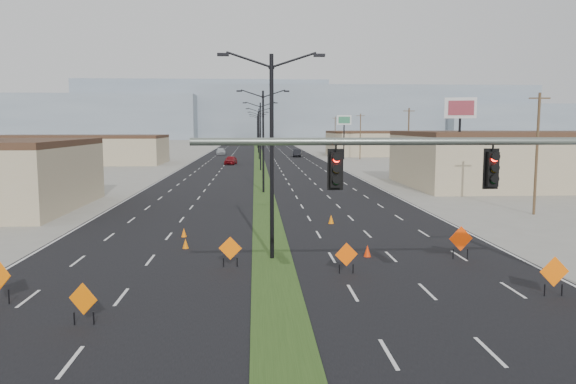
{
  "coord_description": "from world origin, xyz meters",
  "views": [
    {
      "loc": [
        -0.81,
        -15.34,
        6.58
      ],
      "look_at": [
        0.87,
        13.28,
        3.2
      ],
      "focal_mm": 35.0,
      "sensor_mm": 36.0,
      "label": 1
    }
  ],
  "objects": [
    {
      "name": "cone_1",
      "position": [
        4.82,
        12.14,
        0.31
      ],
      "size": [
        0.42,
        0.42,
        0.62
      ],
      "primitive_type": "cone",
      "rotation": [
        0.0,
        0.0,
        0.13
      ],
      "color": "red",
      "rests_on": "ground"
    },
    {
      "name": "car_mid",
      "position": [
        8.26,
        104.84,
        0.8
      ],
      "size": [
        2.21,
        5.01,
        1.6
      ],
      "primitive_type": "imported",
      "rotation": [
        0.0,
        0.0,
        -0.11
      ],
      "color": "black",
      "rests_on": "ground"
    },
    {
      "name": "cone_3",
      "position": [
        -5.07,
        17.79,
        0.28
      ],
      "size": [
        0.43,
        0.43,
        0.55
      ],
      "primitive_type": "cone",
      "rotation": [
        0.0,
        0.0,
        0.37
      ],
      "color": "orange",
      "rests_on": "ground"
    },
    {
      "name": "building_se_far",
      "position": [
        38.0,
        110.0,
        2.5
      ],
      "size": [
        44.0,
        16.0,
        5.0
      ],
      "primitive_type": "cube",
      "color": "tan",
      "rests_on": "ground"
    },
    {
      "name": "building_se_near",
      "position": [
        34.0,
        45.0,
        2.75
      ],
      "size": [
        36.0,
        18.0,
        5.5
      ],
      "primitive_type": "cube",
      "color": "tan",
      "rests_on": "ground"
    },
    {
      "name": "cone_0",
      "position": [
        -4.59,
        14.6,
        0.28
      ],
      "size": [
        0.43,
        0.43,
        0.57
      ],
      "primitive_type": "cone",
      "rotation": [
        0.0,
        0.0,
        -0.3
      ],
      "color": "orange",
      "rests_on": "ground"
    },
    {
      "name": "pole_sign_east_far",
      "position": [
        16.82,
        95.45,
        7.06
      ],
      "size": [
        2.86,
        0.64,
        8.71
      ],
      "rotation": [
        0.0,
        0.0,
        -0.1
      ],
      "color": "black",
      "rests_on": "ground"
    },
    {
      "name": "streetlight_2",
      "position": [
        0.0,
        68.0,
        5.42
      ],
      "size": [
        5.15,
        0.24,
        10.02
      ],
      "color": "black",
      "rests_on": "ground"
    },
    {
      "name": "car_left",
      "position": [
        -5.0,
        81.44,
        0.75
      ],
      "size": [
        2.32,
        4.6,
        1.5
      ],
      "primitive_type": "imported",
      "rotation": [
        0.0,
        0.0,
        -0.13
      ],
      "color": "maroon",
      "rests_on": "ground"
    },
    {
      "name": "construction_sign_3",
      "position": [
        3.23,
        8.97,
        0.82
      ],
      "size": [
        1.05,
        0.24,
        1.41
      ],
      "rotation": [
        0.0,
        0.0,
        0.19
      ],
      "color": "#FF5805",
      "rests_on": "ground"
    },
    {
      "name": "mesa_west",
      "position": [
        -120.0,
        280.0,
        11.0
      ],
      "size": [
        180.0,
        50.0,
        22.0
      ],
      "primitive_type": "cube",
      "color": "gray",
      "rests_on": "ground"
    },
    {
      "name": "streetlight_3",
      "position": [
        0.0,
        96.0,
        5.42
      ],
      "size": [
        5.15,
        0.24,
        10.02
      ],
      "color": "black",
      "rests_on": "ground"
    },
    {
      "name": "construction_sign_2",
      "position": [
        -2.0,
        10.44,
        0.85
      ],
      "size": [
        1.09,
        0.21,
        1.46
      ],
      "rotation": [
        0.0,
        0.0,
        -0.16
      ],
      "color": "#FF6905",
      "rests_on": "ground"
    },
    {
      "name": "construction_sign_1",
      "position": [
        -6.52,
        3.0,
        0.84
      ],
      "size": [
        1.03,
        0.41,
        1.44
      ],
      "rotation": [
        0.0,
        0.0,
        -0.35
      ],
      "color": "#DE6104",
      "rests_on": "ground"
    },
    {
      "name": "streetlight_5",
      "position": [
        0.0,
        152.0,
        5.42
      ],
      "size": [
        5.15,
        0.24,
        10.02
      ],
      "color": "black",
      "rests_on": "ground"
    },
    {
      "name": "ground",
      "position": [
        0.0,
        0.0,
        0.0
      ],
      "size": [
        600.0,
        600.0,
        0.0
      ],
      "primitive_type": "plane",
      "color": "gray",
      "rests_on": "ground"
    },
    {
      "name": "building_sw_far",
      "position": [
        -32.0,
        85.0,
        2.25
      ],
      "size": [
        30.0,
        14.0,
        4.5
      ],
      "primitive_type": "cube",
      "color": "tan",
      "rests_on": "ground"
    },
    {
      "name": "utility_pole_3",
      "position": [
        20.0,
        130.0,
        4.67
      ],
      "size": [
        1.6,
        0.2,
        9.0
      ],
      "color": "#4C3823",
      "rests_on": "ground"
    },
    {
      "name": "signal_mast",
      "position": [
        8.56,
        2.0,
        4.79
      ],
      "size": [
        16.3,
        0.6,
        8.0
      ],
      "color": "slate",
      "rests_on": "ground"
    },
    {
      "name": "cone_2",
      "position": [
        4.29,
        21.83,
        0.31
      ],
      "size": [
        0.47,
        0.47,
        0.63
      ],
      "primitive_type": "cone",
      "rotation": [
        0.0,
        0.0,
        -0.3
      ],
      "color": "orange",
      "rests_on": "ground"
    },
    {
      "name": "construction_sign_4",
      "position": [
        9.34,
        11.41,
        0.98
      ],
      "size": [
        1.24,
        0.2,
        1.66
      ],
      "rotation": [
        0.0,
        0.0,
        0.13
      ],
      "color": "#F73F05",
      "rests_on": "ground"
    },
    {
      "name": "car_far",
      "position": [
        -8.73,
        114.88,
        0.74
      ],
      "size": [
        2.52,
        5.25,
        1.48
      ],
      "primitive_type": "imported",
      "rotation": [
        0.0,
        0.0,
        0.09
      ],
      "color": "#AEB4B8",
      "rests_on": "ground"
    },
    {
      "name": "mesa_center",
      "position": [
        40.0,
        300.0,
        14.0
      ],
      "size": [
        220.0,
        50.0,
        28.0
      ],
      "primitive_type": "cube",
      "color": "gray",
      "rests_on": "ground"
    },
    {
      "name": "streetlight_6",
      "position": [
        0.0,
        180.0,
        5.42
      ],
      "size": [
        5.15,
        0.24,
        10.02
      ],
      "color": "black",
      "rests_on": "ground"
    },
    {
      "name": "streetlight_1",
      "position": [
        0.0,
        40.0,
        5.42
      ],
      "size": [
        5.15,
        0.24,
        10.02
      ],
      "color": "black",
      "rests_on": "ground"
    },
    {
      "name": "road_surface",
      "position": [
        0.0,
        100.0,
        0.0
      ],
      "size": [
        25.0,
        400.0,
        0.02
      ],
      "primitive_type": "cube",
      "color": "black",
      "rests_on": "ground"
    },
    {
      "name": "utility_pole_0",
      "position": [
        20.0,
        25.0,
        4.67
      ],
      "size": [
        1.6,
        0.2,
        9.0
      ],
      "color": "#4C3823",
      "rests_on": "ground"
    },
    {
      "name": "utility_pole_1",
      "position": [
        20.0,
        60.0,
        4.67
      ],
      "size": [
        1.6,
        0.2,
        9.0
      ],
      "color": "#4C3823",
      "rests_on": "ground"
    },
    {
      "name": "median_strip",
      "position": [
        0.0,
        100.0,
        0.0
      ],
      "size": [
        2.0,
        400.0,
        0.04
      ],
      "primitive_type": "cube",
      "color": "#274017",
      "rests_on": "ground"
    },
    {
      "name": "construction_sign_5",
      "position": [
        10.7,
        5.15,
        0.93
      ],
      "size": [
        1.19,
        0.1,
        1.58
      ],
      "rotation": [
        0.0,
        0.0,
        0.05
      ],
      "color": "#FF6405",
      "rests_on": "ground"
    },
    {
      "name": "mesa_backdrop",
      "position": [
        -30.0,
        320.0,
        16.0
      ],
      "size": [
        140.0,
        50.0,
        32.0
      ],
      "primitive_type": "cube",
      "color": "gray",
      "rests_on": "ground"
    },
    {
      "name": "utility_pole_2",
      "position": [
        20.0,
        95.0,
        4.67
      ],
      "size": [
        1.6,
        0.2,
        9.0
      ],
      "color": "#4C3823",
      "rests_on": "ground"
    },
    {
      "name": "streetlight_0",
      "position": [
        0.0,
        12.0,
        5.42
      ],
      "size": [
        5.15,
        0.24,
        10.02
      ],
      "color": "black",
      "rests_on": "ground"
    },
    {
      "name": "streetlight_4",
      "position": [
        0.0,
        124.0,
        5.42
      ],
      "size": [
        5.15,
        0.24,
        10.02
      ],
      "color": "black",
      "rests_on": "ground"
    },
    {
      "name": "pole_sign_east_near",
      "position": [
        19.47,
        39.47,
        7.64
      ],
      "size": [
        3.02,
        1.24,
        9.37
      ],
      "rotation": [
        0.0,
        0.0,
        -0.3
      ],
      "color": "black",
      "rests_on": "ground"
    }
  ]
}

